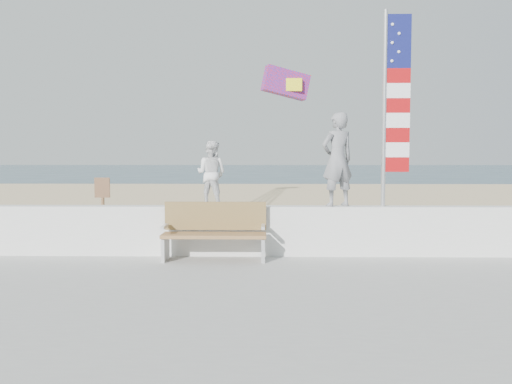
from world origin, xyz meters
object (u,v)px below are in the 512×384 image
child (211,173)px  flag (391,100)px  adult (337,159)px  bench (215,231)px

child → flag: flag is taller
adult → bench: (-2.19, -0.45, -1.24)m
child → bench: bearing=122.1°
child → bench: (0.10, -0.45, -0.99)m
child → flag: 3.50m
adult → bench: adult is taller
adult → flag: flag is taller
child → bench: size_ratio=0.66×
adult → flag: size_ratio=0.49×
bench → adult: bearing=11.7°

